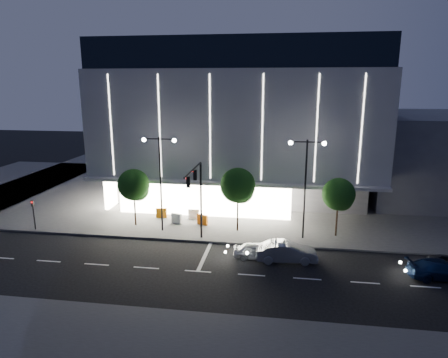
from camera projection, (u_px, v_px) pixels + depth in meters
name	position (u px, v px, depth m)	size (l,w,h in m)	color
ground	(177.00, 261.00, 31.42)	(160.00, 160.00, 0.00)	black
sidewalk_museum	(259.00, 186.00, 53.78)	(70.00, 40.00, 0.15)	#474747
museum	(244.00, 119.00, 50.28)	(30.00, 25.80, 18.00)	#4C4C51
annex_building	(429.00, 154.00, 49.66)	(16.00, 20.00, 10.00)	#4C4C51
traffic_mast	(197.00, 189.00, 33.31)	(0.33, 5.89, 7.07)	black
street_lamp_west	(160.00, 170.00, 36.22)	(3.16, 0.36, 9.00)	black
street_lamp_east	(306.00, 175.00, 34.38)	(3.16, 0.36, 9.00)	black
ped_signal_far	(34.00, 212.00, 37.43)	(0.22, 0.24, 3.00)	black
tree_left	(134.00, 186.00, 38.07)	(3.02, 3.02, 5.72)	black
tree_mid	(238.00, 187.00, 36.59)	(3.25, 3.25, 6.15)	black
tree_right	(339.00, 196.00, 35.42)	(2.91, 2.91, 5.51)	black
car_lead	(256.00, 251.00, 31.72)	(1.48, 3.68, 1.25)	#ABAFB3
car_second	(286.00, 252.00, 31.21)	(1.67, 4.78, 1.57)	#A4A8AC
car_third	(441.00, 269.00, 28.53)	(1.89, 4.66, 1.35)	#132448
barrier_a	(161.00, 213.00, 40.98)	(1.10, 0.25, 1.00)	#CD6B0B
barrier_b	(177.00, 218.00, 39.33)	(1.10, 0.25, 1.00)	silver
barrier_c	(202.00, 220.00, 39.00)	(1.10, 0.25, 1.00)	orange
barrier_d	(194.00, 214.00, 40.63)	(1.10, 0.25, 1.00)	silver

